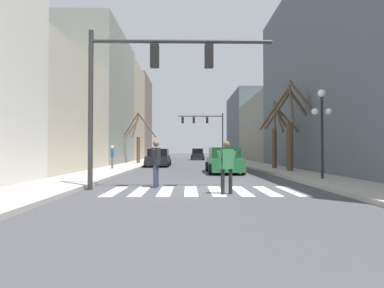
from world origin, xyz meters
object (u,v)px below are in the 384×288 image
car_parked_right_far (158,158)px  pedestrian_on_left_sidewalk (227,163)px  car_driving_away_lane (197,155)px  pedestrian_waiting_at_curb (112,155)px  traffic_signal_near (145,74)px  street_tree_left_near (138,140)px  car_driving_toward_lane (224,161)px  street_tree_left_mid (290,128)px  car_at_intersection (226,157)px  car_parked_left_mid (218,155)px  street_tree_left_far (277,133)px  street_lamp_right_corner (322,115)px  pedestrian_crossing_street (156,160)px  traffic_signal_far (206,126)px

car_parked_right_far → pedestrian_on_left_sidewalk: size_ratio=2.58×
car_driving_away_lane → pedestrian_waiting_at_curb: size_ratio=2.59×
traffic_signal_near → street_tree_left_near: traffic_signal_near is taller
car_driving_toward_lane → street_tree_left_mid: (4.18, -0.35, 2.08)m
car_driving_away_lane → pedestrian_on_left_sidewalk: size_ratio=2.43×
pedestrian_on_left_sidewalk → traffic_signal_near: bearing=133.4°
traffic_signal_near → pedestrian_on_left_sidewalk: traffic_signal_near is taller
street_tree_left_near → street_tree_left_mid: street_tree_left_mid is taller
car_driving_toward_lane → pedestrian_on_left_sidewalk: pedestrian_on_left_sidewalk is taller
traffic_signal_near → pedestrian_waiting_at_curb: 11.64m
car_driving_away_lane → car_at_intersection: car_driving_away_lane is taller
traffic_signal_near → car_parked_left_mid: size_ratio=1.57×
car_driving_away_lane → street_tree_left_near: (-6.59, -14.43, 1.74)m
car_parked_right_far → street_tree_left_far: street_tree_left_far is taller
traffic_signal_near → car_driving_away_lane: size_ratio=1.59×
car_parked_left_mid → street_tree_left_near: 12.06m
car_parked_left_mid → street_tree_left_far: street_tree_left_far is taller
street_lamp_right_corner → car_at_intersection: size_ratio=0.88×
street_tree_left_far → car_parked_left_mid: bearing=98.6°
pedestrian_crossing_street → pedestrian_on_left_sidewalk: 3.08m
car_driving_away_lane → street_tree_left_far: size_ratio=0.87×
pedestrian_on_left_sidewalk → street_tree_left_near: 21.97m
car_driving_away_lane → street_tree_left_near: street_tree_left_near is taller
pedestrian_on_left_sidewalk → street_tree_left_far: size_ratio=0.36×
car_parked_right_far → street_tree_left_far: 10.77m
car_parked_left_mid → pedestrian_crossing_street: pedestrian_crossing_street is taller
traffic_signal_far → street_tree_left_mid: (4.00, -21.68, -1.94)m
car_at_intersection → street_tree_left_far: (2.61, -9.10, 1.90)m
car_parked_left_mid → car_driving_away_lane: (-2.41, 6.60, -0.04)m
traffic_signal_far → street_lamp_right_corner: (3.70, -26.87, -1.71)m
street_lamp_right_corner → car_parked_left_mid: street_lamp_right_corner is taller
car_parked_right_far → pedestrian_waiting_at_curb: (-2.78, -5.28, 0.39)m
street_lamp_right_corner → car_driving_toward_lane: street_lamp_right_corner is taller
traffic_signal_far → car_driving_away_lane: size_ratio=1.52×
traffic_signal_near → street_tree_left_far: traffic_signal_near is taller
street_tree_left_mid → pedestrian_waiting_at_curb: bearing=167.5°
car_driving_away_lane → traffic_signal_far: bearing=-166.8°
car_driving_toward_lane → street_tree_left_mid: bearing=-94.8°
car_driving_toward_lane → pedestrian_waiting_at_curb: pedestrian_waiting_at_curb is taller
traffic_signal_near → street_tree_left_mid: bearing=44.2°
street_tree_left_near → car_parked_right_far: bearing=-57.6°
traffic_signal_far → street_lamp_right_corner: 27.17m
traffic_signal_near → street_lamp_right_corner: size_ratio=1.65×
traffic_signal_near → pedestrian_waiting_at_curb: traffic_signal_near is taller
car_driving_toward_lane → pedestrian_crossing_street: (-3.55, -7.61, 0.32)m
street_lamp_right_corner → street_tree_left_mid: 5.19m
pedestrian_on_left_sidewalk → street_tree_left_near: bearing=82.6°
car_driving_toward_lane → pedestrian_waiting_at_curb: bearing=73.5°
car_parked_left_mid → street_tree_left_far: size_ratio=0.88×
car_parked_left_mid → pedestrian_on_left_sidewalk: bearing=175.0°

